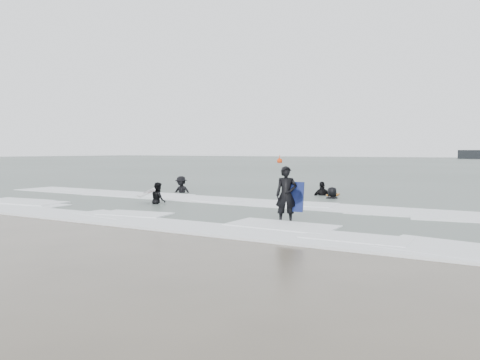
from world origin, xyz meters
The scene contains 10 objects.
ground centered at (0.00, 0.00, 0.00)m, with size 320.00×320.00×0.00m, color brown.
sea centered at (0.00, 80.00, 0.06)m, with size 320.00×320.00×0.00m, color #47544C.
surfer_centre centered at (3.62, 1.78, 0.00)m, with size 0.68×0.44×1.85m, color black.
surfer_wading centered at (-3.24, 3.60, 0.00)m, with size 0.74×0.58×1.53m, color black.
surfer_breaker centered at (-5.60, 8.24, 0.00)m, with size 1.17×0.67×1.81m, color black.
surfer_right_near centered at (1.48, 10.73, 0.00)m, with size 1.12×0.47×1.92m, color black.
surfer_right_far centered at (2.44, 9.45, 0.00)m, with size 0.86×0.56×1.76m, color black.
surf_foam centered at (0.00, 3.70, 0.04)m, with size 30.03×9.06×0.09m.
bodyboards centered at (0.71, 5.49, 0.50)m, with size 8.22×9.61×1.25m.
buoy centered at (-28.58, 68.15, 0.42)m, with size 1.00×1.00×1.65m.
Camera 1 is at (9.90, -11.77, 2.32)m, focal length 35.00 mm.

